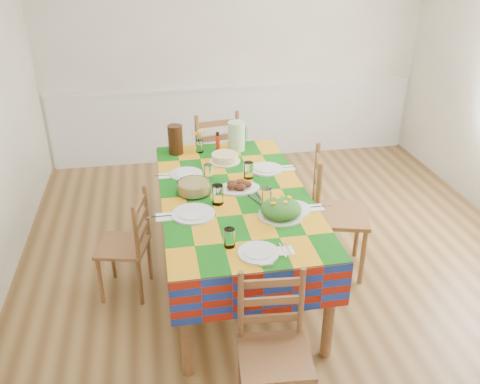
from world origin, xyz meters
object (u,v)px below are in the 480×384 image
object	(u,v)px
chair_near	(273,351)
chair_right	(334,214)
green_pitcher	(236,136)
dining_table	(234,203)
tea_pitcher	(175,140)
meat_platter	(239,186)
chair_far	(214,160)
chair_left	(128,246)

from	to	relation	value
chair_near	chair_right	distance (m)	1.54
green_pitcher	chair_near	size ratio (longest dim) A/B	0.29
dining_table	green_pitcher	xyz separation A→B (m)	(0.16, 0.84, 0.22)
dining_table	tea_pitcher	world-z (taller)	tea_pitcher
green_pitcher	chair_near	xyz separation A→B (m)	(-0.16, -2.14, -0.48)
meat_platter	chair_far	world-z (taller)	chair_far
chair_right	dining_table	bearing A→B (deg)	106.63
chair_left	green_pitcher	bearing A→B (deg)	144.36
green_pitcher	chair_near	world-z (taller)	green_pitcher
tea_pitcher	chair_near	distance (m)	2.23
meat_platter	chair_left	bearing A→B (deg)	-176.26
chair_near	meat_platter	bearing A→B (deg)	93.17
tea_pitcher	chair_near	bearing A→B (deg)	-79.87
green_pitcher	chair_right	distance (m)	1.13
green_pitcher	chair_right	world-z (taller)	green_pitcher
chair_far	chair_near	bearing A→B (deg)	80.70
dining_table	chair_right	bearing A→B (deg)	0.92
dining_table	green_pitcher	bearing A→B (deg)	78.99
green_pitcher	chair_far	xyz separation A→B (m)	(-0.16, 0.45, -0.41)
dining_table	tea_pitcher	size ratio (longest dim) A/B	7.92
green_pitcher	chair_far	distance (m)	0.63
dining_table	chair_right	world-z (taller)	chair_right
meat_platter	chair_near	size ratio (longest dim) A/B	0.36
green_pitcher	chair_left	bearing A→B (deg)	-139.37
chair_far	meat_platter	bearing A→B (deg)	82.39
green_pitcher	chair_far	bearing A→B (deg)	109.03
dining_table	chair_left	bearing A→B (deg)	-179.35
meat_platter	chair_near	bearing A→B (deg)	-91.65
chair_near	chair_far	size ratio (longest dim) A/B	0.87
chair_near	chair_left	bearing A→B (deg)	127.61
tea_pitcher	green_pitcher	bearing A→B (deg)	-0.90
dining_table	tea_pitcher	bearing A→B (deg)	114.12
chair_right	chair_far	bearing A→B (deg)	48.08
dining_table	chair_near	distance (m)	1.32
tea_pitcher	chair_left	world-z (taller)	tea_pitcher
green_pitcher	meat_platter	bearing A→B (deg)	-98.69
chair_left	chair_right	xyz separation A→B (m)	(1.64, 0.02, 0.10)
tea_pitcher	chair_right	distance (m)	1.52
meat_platter	chair_near	xyz separation A→B (m)	(-0.04, -1.34, -0.38)
green_pitcher	chair_left	distance (m)	1.40
chair_near	chair_right	bearing A→B (deg)	62.96
chair_right	chair_near	bearing A→B (deg)	163.85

